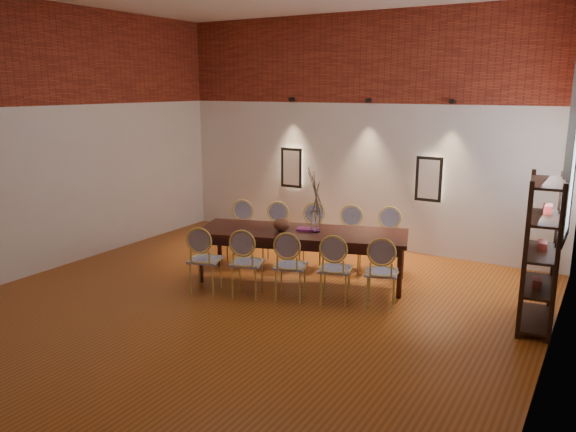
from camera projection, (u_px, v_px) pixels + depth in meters
The scene contains 31 objects.
floor at pixel (245, 308), 7.23m from camera, with size 7.00×7.00×0.02m, color #984D18.
wall_back at pixel (360, 132), 9.76m from camera, with size 7.00×0.10×4.00m, color silver.
wall_left at pixel (51, 139), 8.54m from camera, with size 0.10×7.00×4.00m, color silver.
wall_right at pixel (567, 175), 5.02m from camera, with size 0.10×7.00×4.00m, color silver.
brick_band_back at pixel (360, 58), 9.42m from camera, with size 7.00×0.02×1.50m, color maroon.
brick_band_left at pixel (46, 53), 8.22m from camera, with size 0.02×7.00×1.50m, color maroon.
brick_band_right at pixel (574, 29), 4.77m from camera, with size 0.02×7.00×1.50m, color maroon.
niche_left at pixel (292, 168), 10.48m from camera, with size 0.36×0.06×0.66m, color #FFEAC6.
niche_right at pixel (429, 179), 9.19m from camera, with size 0.36×0.06×0.66m, color #FFEAC6.
spot_fixture_left at pixel (292, 99), 10.17m from camera, with size 0.08×0.08×0.10m, color black.
spot_fixture_mid at pixel (369, 100), 9.43m from camera, with size 0.08×0.08×0.10m, color black.
spot_fixture_right at pixel (452, 102), 8.73m from camera, with size 0.08×0.08×0.10m, color black.
window_glass at pixel (575, 140), 6.71m from camera, with size 0.02×0.78×2.38m, color silver.
window_frame at pixel (573, 140), 6.72m from camera, with size 0.08×0.90×2.50m, color black.
window_mullion at pixel (573, 140), 6.72m from camera, with size 0.06×0.06×2.40m, color black.
dining_table at pixel (302, 256), 8.15m from camera, with size 2.99×0.96×0.75m, color #38130D.
chair_near_a at pixel (205, 259), 7.67m from camera, with size 0.44×0.44×0.94m, color #CAB656, non-canonical shape.
chair_near_b at pixel (247, 262), 7.54m from camera, with size 0.44×0.44×0.94m, color #CAB656, non-canonical shape.
chair_near_c at pixel (290, 265), 7.41m from camera, with size 0.44×0.44×0.94m, color #CAB656, non-canonical shape.
chair_near_d at pixel (335, 269), 7.28m from camera, with size 0.44×0.44×0.94m, color #CAB656, non-canonical shape.
chair_near_e at pixel (382, 272), 7.15m from camera, with size 0.44×0.44×0.94m, color #CAB656, non-canonical shape.
chair_far_a at pixel (240, 232), 9.12m from camera, with size 0.44×0.44×0.94m, color #CAB656, non-canonical shape.
chair_far_b at pixel (275, 234), 8.98m from camera, with size 0.44×0.44×0.94m, color #CAB656, non-canonical shape.
chair_far_c at pixel (312, 236), 8.85m from camera, with size 0.44×0.44×0.94m, color #CAB656, non-canonical shape.
chair_far_d at pixel (349, 239), 8.72m from camera, with size 0.44×0.44×0.94m, color #CAB656, non-canonical shape.
chair_far_e at pixel (388, 241), 8.59m from camera, with size 0.44×0.44×0.94m, color #CAB656, non-canonical shape.
vase at pixel (315, 222), 7.99m from camera, with size 0.14×0.14×0.30m, color silver.
dried_branches at pixel (316, 190), 7.89m from camera, with size 0.50×0.50×0.70m, color #443B2C, non-canonical shape.
bowl at pixel (281, 225), 8.07m from camera, with size 0.24×0.24×0.18m, color brown.
book at pixel (306, 229), 8.10m from camera, with size 0.26×0.18×0.03m, color #7D246C.
shelving_rack at pixel (541, 253), 6.49m from camera, with size 0.38×1.00×1.80m, color black, non-canonical shape.
Camera 1 is at (3.93, -5.56, 2.77)m, focal length 35.00 mm.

